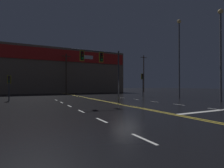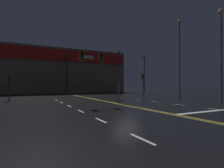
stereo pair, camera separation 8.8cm
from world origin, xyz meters
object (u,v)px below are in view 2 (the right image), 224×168
Objects in this scene: streetlight_far_left at (180,49)px; traffic_signal_corner_northwest at (9,82)px; traffic_signal_median at (101,62)px; traffic_signal_corner_northeast at (143,80)px; streetlight_near_left at (221,43)px.

traffic_signal_corner_northwest is at bearing 164.21° from streetlight_far_left.
traffic_signal_median is 14.45m from traffic_signal_corner_northeast.
traffic_signal_median is at bearing -142.99° from traffic_signal_corner_northeast.
streetlight_far_left is at bearing -70.46° from traffic_signal_corner_northeast.
traffic_signal_median reaches higher than traffic_signal_corner_northwest.
traffic_signal_median is 1.38× the size of traffic_signal_corner_northeast.
streetlight_near_left reaches higher than traffic_signal_corner_northwest.
traffic_signal_corner_northeast reaches higher than traffic_signal_corner_northwest.
streetlight_far_left reaches higher than traffic_signal_median.
streetlight_far_left is at bearing 91.04° from streetlight_near_left.
traffic_signal_median is 0.50× the size of streetlight_near_left.
traffic_signal_corner_northwest is 0.27× the size of streetlight_far_left.
traffic_signal_median is at bearing 166.46° from streetlight_near_left.
streetlight_far_left reaches higher than streetlight_near_left.
traffic_signal_corner_northwest is at bearing 151.09° from streetlight_near_left.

